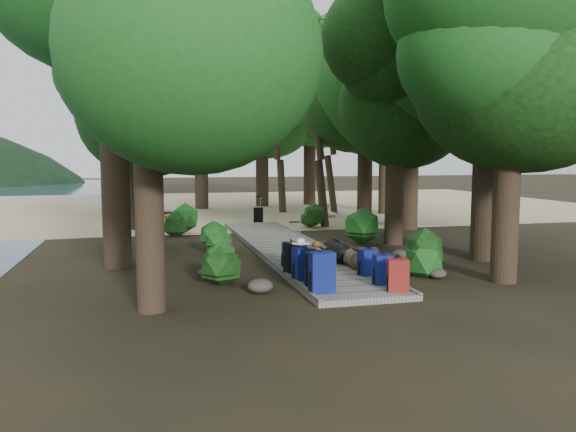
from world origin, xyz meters
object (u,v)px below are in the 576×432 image
object	(u,v)px
backpack_right_b	(383,268)
duffel_right_black	(337,251)
backpack_right_d	(368,259)
duffel_right_khaki	(355,259)
backpack_left_c	(303,262)
suitcase_on_boardwalk	(294,257)
lone_suitcase_on_sand	(258,215)
backpack_left_b	(316,266)
backpack_left_a	(322,270)
sun_lounger	(328,210)
backpack_left_d	(291,253)
backpack_right_a	(398,274)
backpack_right_c	(368,261)
kayak	(167,214)

from	to	relation	value
backpack_right_b	duffel_right_black	xyz separation A→B (m)	(-0.05, 2.62, -0.08)
backpack_right_d	duffel_right_khaki	bearing A→B (deg)	107.60
backpack_left_c	duffel_right_black	world-z (taller)	backpack_left_c
suitcase_on_boardwalk	backpack_left_c	bearing A→B (deg)	-108.13
lone_suitcase_on_sand	duffel_right_khaki	bearing A→B (deg)	-77.93
backpack_left_b	lone_suitcase_on_sand	xyz separation A→B (m)	(1.15, 11.64, -0.18)
backpack_left_a	backpack_right_d	size ratio (longest dim) A/B	1.40
duffel_right_khaki	backpack_left_b	bearing A→B (deg)	-125.40
backpack_left_b	backpack_left_c	size ratio (longest dim) A/B	1.01
duffel_right_black	sun_lounger	distance (m)	11.17
backpack_left_b	duffel_right_khaki	xyz separation A→B (m)	(1.41, 1.57, -0.19)
backpack_left_d	backpack_right_a	distance (m)	3.18
backpack_left_b	sun_lounger	distance (m)	13.83
backpack_left_b	backpack_right_c	xyz separation A→B (m)	(1.34, 0.64, -0.07)
backpack_left_b	duffel_right_black	world-z (taller)	backpack_left_b
backpack_left_b	suitcase_on_boardwalk	xyz separation A→B (m)	(-0.11, 1.27, -0.04)
backpack_left_b	backpack_left_d	world-z (taller)	backpack_left_b
duffel_right_black	backpack_right_c	bearing A→B (deg)	-86.88
sun_lounger	suitcase_on_boardwalk	bearing A→B (deg)	-107.97
backpack_left_a	backpack_left_c	distance (m)	1.14
backpack_left_c	backpack_right_a	bearing A→B (deg)	-58.25
backpack_right_a	suitcase_on_boardwalk	bearing A→B (deg)	139.96
sun_lounger	backpack_left_a	bearing A→B (deg)	-105.12
lone_suitcase_on_sand	backpack_left_a	bearing A→B (deg)	-85.08
backpack_left_b	backpack_right_a	xyz separation A→B (m)	(1.33, -0.88, -0.03)
lone_suitcase_on_sand	kayak	xyz separation A→B (m)	(-3.50, 2.63, -0.13)
backpack_left_b	backpack_left_c	world-z (taller)	backpack_left_b
backpack_left_c	backpack_left_d	bearing A→B (deg)	72.09
backpack_left_b	suitcase_on_boardwalk	bearing A→B (deg)	114.39
backpack_right_a	sun_lounger	bearing A→B (deg)	93.15
backpack_left_a	backpack_left_b	bearing A→B (deg)	84.31
duffel_right_black	backpack_right_b	bearing A→B (deg)	-88.42
backpack_left_d	backpack_right_c	size ratio (longest dim) A/B	0.99
backpack_left_b	suitcase_on_boardwalk	world-z (taller)	backpack_left_b
backpack_left_d	backpack_right_a	world-z (taller)	backpack_right_a
sun_lounger	backpack_left_b	bearing A→B (deg)	-105.63
backpack_right_a	kayak	world-z (taller)	backpack_right_a
backpack_right_b	duffel_right_black	size ratio (longest dim) A/B	0.85
backpack_left_d	backpack_right_c	xyz separation A→B (m)	(1.33, -1.38, 0.00)
backpack_right_c	lone_suitcase_on_sand	xyz separation A→B (m)	(-0.19, 11.00, -0.11)
backpack_right_c	backpack_right_d	size ratio (longest dim) A/B	1.03
backpack_left_b	backpack_right_b	distance (m)	1.33
backpack_left_c	kayak	bearing A→B (deg)	86.00
duffel_right_black	suitcase_on_boardwalk	distance (m)	1.77
duffel_right_black	lone_suitcase_on_sand	distance (m)	9.26
backpack_right_a	kayak	distance (m)	15.59
backpack_left_a	backpack_right_a	size ratio (longest dim) A/B	1.23
backpack_right_a	lone_suitcase_on_sand	distance (m)	12.52
backpack_right_b	duffel_right_khaki	world-z (taller)	backpack_right_b
backpack_left_c	backpack_right_c	distance (m)	1.45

